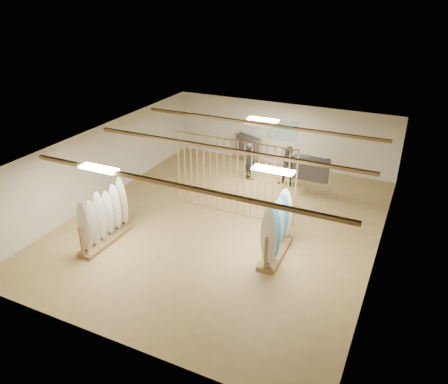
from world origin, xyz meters
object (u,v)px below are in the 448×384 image
at_px(shopper_b, 288,164).
at_px(clothing_rack_b, 311,168).
at_px(rack_left, 105,225).
at_px(clothing_rack_a, 248,145).
at_px(shopper_a, 250,158).
at_px(rack_right, 276,236).

bearing_deg(shopper_b, clothing_rack_b, -10.86).
distance_m(rack_left, clothing_rack_a, 8.19).
height_order(shopper_a, shopper_b, shopper_b).
relative_size(clothing_rack_a, shopper_b, 0.74).
relative_size(rack_right, clothing_rack_a, 1.48).
xyz_separation_m(rack_left, shopper_a, (2.23, 6.54, 0.28)).
bearing_deg(clothing_rack_b, shopper_b, 160.36).
height_order(rack_right, clothing_rack_b, rack_right).
relative_size(rack_left, shopper_a, 1.24).
xyz_separation_m(rack_left, clothing_rack_a, (1.53, 8.04, 0.29)).
bearing_deg(clothing_rack_a, rack_right, -37.74).
height_order(rack_left, shopper_b, shopper_b).
bearing_deg(rack_left, shopper_a, 71.10).
distance_m(rack_left, shopper_a, 6.91).
xyz_separation_m(rack_right, shopper_b, (-1.22, 4.93, 0.28)).
distance_m(rack_left, rack_right, 5.35).
bearing_deg(rack_left, clothing_rack_b, 51.67).
bearing_deg(shopper_b, clothing_rack_a, 154.55).
bearing_deg(shopper_a, clothing_rack_a, -31.76).
relative_size(clothing_rack_a, shopper_a, 0.78).
distance_m(clothing_rack_b, shopper_a, 2.68).
xyz_separation_m(clothing_rack_b, shopper_a, (-2.65, 0.35, -0.16)).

